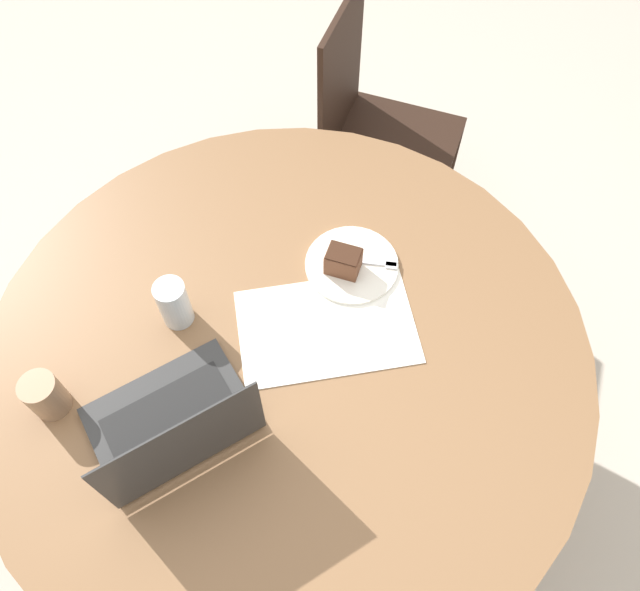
{
  "coord_description": "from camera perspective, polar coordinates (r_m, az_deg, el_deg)",
  "views": [
    {
      "loc": [
        -0.37,
        -0.52,
        2.03
      ],
      "look_at": [
        0.13,
        0.03,
        0.8
      ],
      "focal_mm": 35.0,
      "sensor_mm": 36.0,
      "label": 1
    }
  ],
  "objects": [
    {
      "name": "chair",
      "position": [
        2.22,
        4.99,
        14.42
      ],
      "size": [
        0.57,
        0.57,
        0.94
      ],
      "rotation": [
        0.0,
        0.0,
        3.63
      ],
      "color": "black",
      "rests_on": "ground_plane"
    },
    {
      "name": "laptop",
      "position": [
        1.33,
        -13.19,
        -11.42
      ],
      "size": [
        0.37,
        0.3,
        0.24
      ],
      "rotation": [
        0.0,
        0.0,
        6.09
      ],
      "color": "#2D2D2D",
      "rests_on": "dining_table"
    },
    {
      "name": "paper_document",
      "position": [
        1.44,
        0.61,
        -2.85
      ],
      "size": [
        0.48,
        0.43,
        0.0
      ],
      "rotation": [
        0.0,
        0.0,
        -0.57
      ],
      "color": "white",
      "rests_on": "dining_table"
    },
    {
      "name": "coffee_glass",
      "position": [
        1.43,
        -23.83,
        -8.35
      ],
      "size": [
        0.08,
        0.08,
        0.11
      ],
      "color": "#997556",
      "rests_on": "dining_table"
    },
    {
      "name": "plate",
      "position": [
        1.52,
        2.91,
        2.82
      ],
      "size": [
        0.23,
        0.23,
        0.01
      ],
      "color": "silver",
      "rests_on": "dining_table"
    },
    {
      "name": "dining_table",
      "position": [
        1.52,
        -2.93,
        -6.52
      ],
      "size": [
        1.39,
        1.39,
        0.76
      ],
      "color": "brown",
      "rests_on": "ground_plane"
    },
    {
      "name": "water_glass",
      "position": [
        1.43,
        -13.21,
        -0.7
      ],
      "size": [
        0.07,
        0.07,
        0.13
      ],
      "color": "silver",
      "rests_on": "dining_table"
    },
    {
      "name": "fork",
      "position": [
        1.52,
        4.54,
        3.06
      ],
      "size": [
        0.13,
        0.14,
        0.0
      ],
      "rotation": [
        0.0,
        0.0,
        5.42
      ],
      "color": "silver",
      "rests_on": "plate"
    },
    {
      "name": "cake_slice",
      "position": [
        1.48,
        2.14,
        3.17
      ],
      "size": [
        0.09,
        0.1,
        0.07
      ],
      "rotation": [
        0.0,
        0.0,
        2.08
      ],
      "color": "brown",
      "rests_on": "plate"
    },
    {
      "name": "ground_plane",
      "position": [
        2.13,
        -2.14,
        -13.91
      ],
      "size": [
        12.0,
        12.0,
        0.0
      ],
      "primitive_type": "plane",
      "color": "#B7AD9E"
    }
  ]
}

